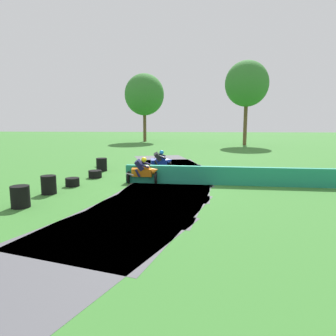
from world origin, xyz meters
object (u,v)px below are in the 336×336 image
object	(u,v)px
tire_stack_extra_a	(102,165)
tire_stack_extra_b	(101,163)
motorcycle_lead_orange	(143,171)
tire_stack_far	(95,174)
motorcycle_chase_blue	(160,161)
tire_stack_mid_b	(72,182)
tire_stack_near	(20,197)
tire_stack_mid_a	(49,185)

from	to	relation	value
tire_stack_extra_a	tire_stack_extra_b	world-z (taller)	tire_stack_extra_a
motorcycle_lead_orange	tire_stack_far	size ratio (longest dim) A/B	2.36
motorcycle_chase_blue	tire_stack_extra_b	xyz separation A→B (m)	(-4.21, 1.85, -0.43)
motorcycle_chase_blue	tire_stack_mid_b	distance (m)	5.88
tire_stack_extra_a	tire_stack_far	bearing A→B (deg)	-83.73
motorcycle_chase_blue	tire_stack_near	bearing A→B (deg)	-118.58
tire_stack_near	tire_stack_extra_b	bearing A→B (deg)	88.82
tire_stack_extra_a	tire_stack_mid_a	bearing A→B (deg)	-96.18
motorcycle_lead_orange	tire_stack_mid_a	distance (m)	4.45
tire_stack_mid_a	tire_stack_mid_b	distance (m)	1.66
tire_stack_near	tire_stack_extra_b	distance (m)	9.96
motorcycle_chase_blue	tire_stack_extra_a	distance (m)	3.64
tire_stack_near	motorcycle_lead_orange	bearing A→B (deg)	48.70
tire_stack_mid_a	tire_stack_far	bearing A→B (deg)	76.74
motorcycle_chase_blue	tire_stack_near	distance (m)	9.23
motorcycle_lead_orange	tire_stack_extra_b	size ratio (longest dim) A/B	2.92
motorcycle_lead_orange	tire_stack_extra_a	world-z (taller)	motorcycle_lead_orange
motorcycle_chase_blue	tire_stack_near	world-z (taller)	motorcycle_chase_blue
tire_stack_far	tire_stack_extra_a	bearing A→B (deg)	96.27
motorcycle_chase_blue	tire_stack_near	size ratio (longest dim) A/B	2.14
motorcycle_chase_blue	tire_stack_mid_a	distance (m)	7.39
tire_stack_near	tire_stack_far	xyz separation A→B (m)	(1.02, 5.88, -0.20)
tire_stack_far	tire_stack_extra_a	world-z (taller)	tire_stack_extra_a
tire_stack_mid_a	tire_stack_mid_b	bearing A→B (deg)	74.33
tire_stack_mid_b	tire_stack_extra_a	xyz separation A→B (m)	(0.21, 4.43, 0.20)
motorcycle_chase_blue	tire_stack_extra_a	world-z (taller)	motorcycle_chase_blue
motorcycle_chase_blue	tire_stack_far	world-z (taller)	motorcycle_chase_blue
motorcycle_lead_orange	tire_stack_near	world-z (taller)	motorcycle_lead_orange
motorcycle_chase_blue	tire_stack_extra_b	size ratio (longest dim) A/B	2.94
tire_stack_mid_a	tire_stack_extra_b	size ratio (longest dim) A/B	1.38
tire_stack_near	tire_stack_extra_b	xyz separation A→B (m)	(0.20, 9.95, -0.20)
tire_stack_extra_a	tire_stack_mid_b	bearing A→B (deg)	-92.67
tire_stack_mid_a	tire_stack_extra_a	world-z (taller)	same
motorcycle_chase_blue	tire_stack_far	size ratio (longest dim) A/B	2.38
motorcycle_chase_blue	tire_stack_mid_b	world-z (taller)	motorcycle_chase_blue
tire_stack_mid_a	tire_stack_near	bearing A→B (deg)	-93.45
motorcycle_lead_orange	tire_stack_extra_b	bearing A→B (deg)	123.77
tire_stack_near	tire_stack_extra_a	world-z (taller)	same
tire_stack_extra_b	tire_stack_mid_a	bearing A→B (deg)	-90.58
tire_stack_far	tire_stack_extra_a	distance (m)	2.24
motorcycle_lead_orange	motorcycle_chase_blue	size ratio (longest dim) A/B	0.99
tire_stack_mid_b	tire_stack_far	xyz separation A→B (m)	(0.45, 2.21, 0.00)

